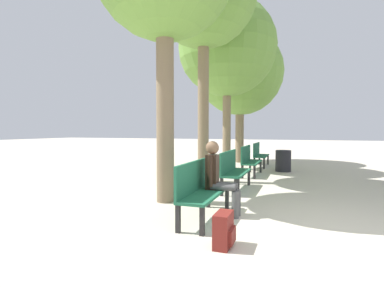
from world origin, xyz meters
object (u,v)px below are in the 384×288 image
object	(u,v)px
tree_row_3	(240,73)
person_seated	(219,176)
bench_row_1	(233,168)
tree_row_2	(227,48)
bench_row_3	(259,153)
bench_row_2	(249,159)
bench_row_0	(200,186)
backpack	(224,230)
trash_bin	(283,161)

from	to	relation	value
tree_row_3	person_seated	world-z (taller)	tree_row_3
bench_row_1	tree_row_2	world-z (taller)	tree_row_2
bench_row_3	tree_row_3	size ratio (longest dim) A/B	0.27
bench_row_2	tree_row_3	xyz separation A→B (m)	(-0.99, 3.59, 3.31)
bench_row_2	bench_row_3	size ratio (longest dim) A/B	1.00
bench_row_1	bench_row_3	bearing A→B (deg)	90.00
bench_row_0	bench_row_1	world-z (taller)	same
bench_row_0	person_seated	distance (m)	0.39
person_seated	tree_row_2	bearing A→B (deg)	102.00
bench_row_3	person_seated	xyz separation A→B (m)	(0.22, -6.91, 0.13)
backpack	trash_bin	size ratio (longest dim) A/B	0.57
bench_row_0	person_seated	xyz separation A→B (m)	(0.22, 0.29, 0.13)
tree_row_2	trash_bin	distance (m)	4.35
backpack	tree_row_2	bearing A→B (deg)	103.01
tree_row_2	person_seated	bearing A→B (deg)	-78.00
bench_row_3	backpack	bearing A→B (deg)	-85.66
bench_row_1	person_seated	xyz separation A→B (m)	(0.22, -2.11, 0.13)
bench_row_1	bench_row_0	bearing A→B (deg)	-90.00
trash_bin	tree_row_3	bearing A→B (deg)	129.13
bench_row_0	backpack	world-z (taller)	bench_row_0
bench_row_3	tree_row_3	world-z (taller)	tree_row_3
backpack	bench_row_2	bearing A→B (deg)	96.14
person_seated	trash_bin	size ratio (longest dim) A/B	1.70
bench_row_1	backpack	bearing A→B (deg)	-79.57
bench_row_0	trash_bin	bearing A→B (deg)	81.09
bench_row_0	tree_row_3	bearing A→B (deg)	96.70
tree_row_2	person_seated	xyz separation A→B (m)	(1.21, -5.69, -3.62)
bench_row_0	trash_bin	distance (m)	6.09
bench_row_1	tree_row_3	bearing A→B (deg)	99.34
tree_row_2	tree_row_3	distance (m)	2.45
tree_row_3	person_seated	xyz separation A→B (m)	(1.21, -8.10, -3.18)
tree_row_3	backpack	distance (m)	10.17
person_seated	tree_row_3	bearing A→B (deg)	98.49
person_seated	backpack	distance (m)	1.39
bench_row_1	trash_bin	world-z (taller)	bench_row_1
bench_row_3	person_seated	world-z (taller)	person_seated
bench_row_3	tree_row_3	bearing A→B (deg)	129.65
bench_row_0	person_seated	bearing A→B (deg)	51.99
bench_row_0	trash_bin	world-z (taller)	bench_row_0
bench_row_0	bench_row_3	world-z (taller)	same
tree_row_2	person_seated	world-z (taller)	tree_row_2
tree_row_3	bench_row_1	bearing A→B (deg)	-80.66
bench_row_2	bench_row_3	world-z (taller)	same
backpack	trash_bin	bearing A→B (deg)	87.36
backpack	trash_bin	distance (m)	7.00
bench_row_1	tree_row_3	world-z (taller)	tree_row_3
bench_row_1	bench_row_3	distance (m)	4.80
bench_row_1	trash_bin	xyz separation A→B (m)	(0.94, 3.62, -0.15)
bench_row_0	bench_row_1	bearing A→B (deg)	90.00
bench_row_0	bench_row_3	distance (m)	7.20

